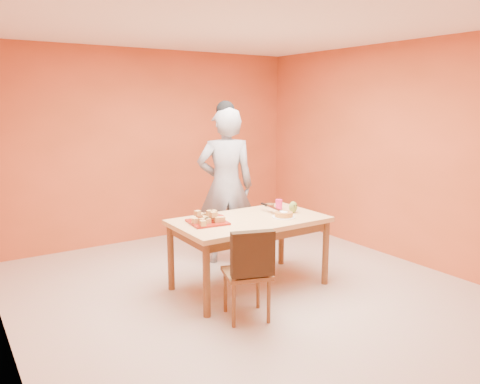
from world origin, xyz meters
TOP-DOWN VIEW (x-y plane):
  - floor at (0.00, 0.00)m, footprint 5.00×5.00m
  - ceiling at (0.00, 0.00)m, footprint 5.00×5.00m
  - wall_back at (0.00, 2.50)m, footprint 4.50×0.00m
  - wall_right at (2.25, 0.00)m, footprint 0.00×5.00m
  - dining_table at (0.11, 0.16)m, footprint 1.60×0.90m
  - dining_chair at (-0.33, -0.46)m, footprint 0.52×0.58m
  - pastry_pile at (-0.36, 0.24)m, footprint 0.33×0.33m
  - person at (0.34, 1.02)m, footprint 0.82×0.69m
  - pastry_platter at (-0.36, 0.24)m, footprint 0.40×0.40m
  - red_dinner_plate at (-0.21, 0.40)m, footprint 0.31×0.31m
  - white_cake_plate at (0.44, 0.00)m, footprint 0.30×0.30m
  - sponge_cake at (0.44, 0.00)m, footprint 0.22×0.22m
  - cake_server at (0.45, 0.18)m, footprint 0.09×0.28m
  - egg_ornament at (0.66, 0.11)m, footprint 0.11×0.09m
  - magenta_glass at (0.64, 0.34)m, footprint 0.08×0.08m
  - checker_tin at (0.63, 0.51)m, footprint 0.12×0.12m

SIDE VIEW (x-z plane):
  - floor at x=0.00m, z-range 0.00..0.00m
  - dining_chair at x=-0.33m, z-range 0.02..0.90m
  - dining_table at x=0.11m, z-range 0.29..1.05m
  - white_cake_plate at x=0.44m, z-range 0.76..0.77m
  - red_dinner_plate at x=-0.21m, z-range 0.76..0.78m
  - pastry_platter at x=-0.36m, z-range 0.76..0.78m
  - checker_tin at x=0.63m, z-range 0.76..0.79m
  - sponge_cake at x=0.44m, z-range 0.77..0.82m
  - magenta_glass at x=0.64m, z-range 0.76..0.87m
  - cake_server at x=0.45m, z-range 0.82..0.83m
  - egg_ornament at x=0.66m, z-range 0.76..0.89m
  - pastry_pile at x=-0.36m, z-range 0.78..0.89m
  - person at x=0.34m, z-range 0.00..1.91m
  - wall_back at x=0.00m, z-range -0.90..3.60m
  - wall_right at x=2.25m, z-range -1.15..3.85m
  - ceiling at x=0.00m, z-range 2.70..2.70m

